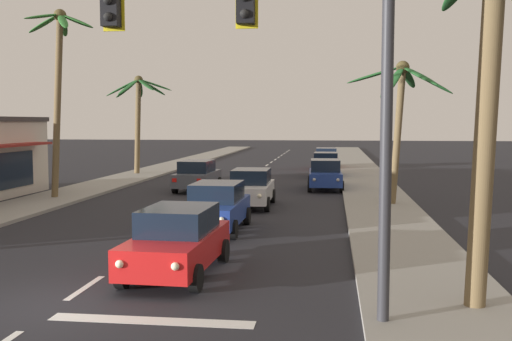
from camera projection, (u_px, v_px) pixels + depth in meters
ground_plane at (57, 307)px, 12.27m from camera, size 220.00×220.00×0.00m
sidewalk_right at (374, 193)px, 31.06m from camera, size 3.20×110.00×0.14m
sidewalk_left at (88, 189)px, 33.02m from camera, size 3.20×110.00×0.14m
lane_markings at (234, 193)px, 31.85m from camera, size 4.28×87.49×0.01m
traffic_signal_mast at (200, 37)px, 11.02m from camera, size 10.56×0.41×7.36m
sedan_lead_at_stop_bar at (177, 240)px, 14.82m from camera, size 2.07×4.50×1.68m
sedan_third_in_queue at (216, 206)px, 20.78m from camera, size 1.99×4.47×1.68m
sedan_fifth_in_queue at (251, 188)px, 26.66m from camera, size 1.99×4.47×1.68m
sedan_oncoming_far at (197, 175)px, 32.80m from camera, size 2.07×4.50×1.68m
sedan_parked_nearest_kerb at (326, 164)px, 41.11m from camera, size 1.96×4.46×1.68m
sedan_parked_mid_kerb at (326, 158)px, 48.16m from camera, size 1.98×4.46×1.68m
sedan_parked_far_kerb at (325, 174)px, 33.44m from camera, size 2.05×4.49×1.68m
palm_left_second at (59, 66)px, 28.52m from camera, size 3.43×3.25×9.15m
palm_left_third at (138, 104)px, 42.05m from camera, size 4.72×4.52×7.04m
palm_right_nearest at (491, 57)px, 11.49m from camera, size 4.04×3.58×7.61m
palm_right_second at (401, 99)px, 26.37m from camera, size 4.75×4.52×6.48m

